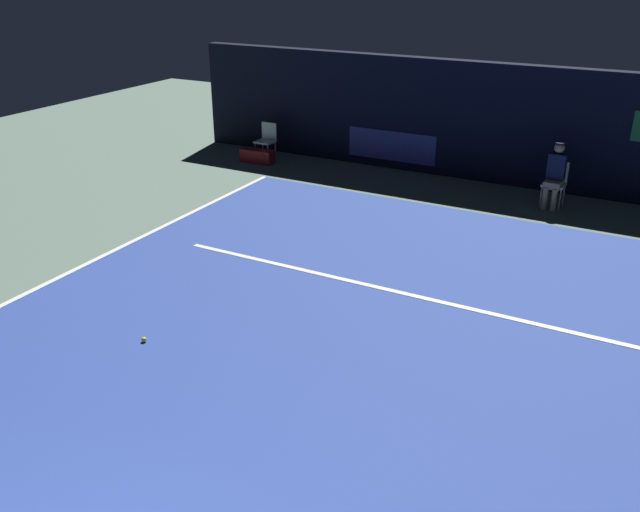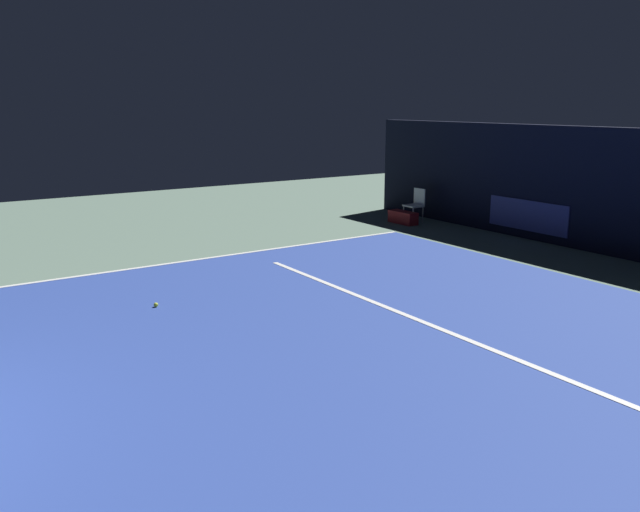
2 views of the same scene
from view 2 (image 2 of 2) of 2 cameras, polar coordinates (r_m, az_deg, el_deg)
ground_plane at (r=8.48m, az=-3.12°, el=-8.03°), size 31.50×31.50×0.00m
court_surface at (r=8.47m, az=-3.12°, el=-7.99°), size 10.23×12.24×0.01m
line_sideline_right at (r=12.90m, az=-14.68°, el=-0.87°), size 0.10×12.24×0.01m
line_service at (r=9.67m, az=7.92°, el=-5.31°), size 7.98×0.10×0.01m
courtside_chair_near at (r=17.31m, az=8.39°, el=4.61°), size 0.45×0.42×0.88m
tennis_ball at (r=10.34m, az=-14.21°, el=-4.17°), size 0.07×0.07×0.07m
equipment_bag at (r=17.10m, az=7.30°, el=3.38°), size 0.85×0.34×0.32m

